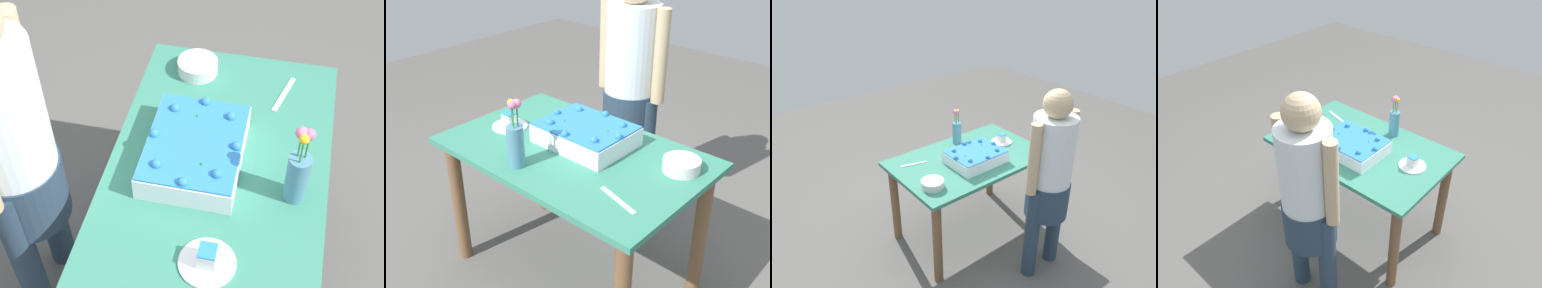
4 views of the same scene
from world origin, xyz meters
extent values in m
plane|color=#5D5956|center=(0.00, 0.00, 0.00)|extent=(8.00, 8.00, 0.00)
cube|color=#357E66|center=(0.00, 0.00, 0.74)|extent=(1.24, 0.78, 0.03)
cylinder|color=brown|center=(-0.54, -0.31, 0.36)|extent=(0.07, 0.07, 0.72)
cylinder|color=brown|center=(-0.54, 0.31, 0.36)|extent=(0.07, 0.07, 0.72)
cube|color=white|center=(0.00, -0.09, 0.80)|extent=(0.43, 0.33, 0.09)
cube|color=#2D7ACA|center=(0.00, -0.09, 0.85)|extent=(0.42, 0.33, 0.01)
sphere|color=#2D7ACA|center=(0.19, -0.09, 0.86)|extent=(0.04, 0.04, 0.04)
sphere|color=#2D7ACA|center=(0.13, 0.02, 0.86)|extent=(0.04, 0.04, 0.04)
sphere|color=#2D7ACA|center=(0.00, 0.06, 0.86)|extent=(0.04, 0.04, 0.04)
sphere|color=#2D7ACA|center=(-0.14, 0.02, 0.86)|extent=(0.04, 0.04, 0.04)
sphere|color=#2D7ACA|center=(-0.20, -0.09, 0.86)|extent=(0.04, 0.04, 0.04)
sphere|color=#2D7ACA|center=(-0.14, -0.19, 0.86)|extent=(0.04, 0.04, 0.04)
sphere|color=#2D7ACA|center=(0.00, -0.23, 0.86)|extent=(0.04, 0.04, 0.04)
sphere|color=#2D7ACA|center=(0.13, -0.19, 0.86)|extent=(0.04, 0.04, 0.04)
cone|color=#2D8438|center=(-0.12, -0.10, 0.86)|extent=(0.02, 0.02, 0.02)
cone|color=#2D8438|center=(0.10, -0.04, 0.86)|extent=(0.02, 0.02, 0.02)
cylinder|color=white|center=(0.41, 0.04, 0.76)|extent=(0.18, 0.18, 0.01)
cube|color=white|center=(0.41, 0.04, 0.79)|extent=(0.06, 0.06, 0.06)
cube|color=#2B82CD|center=(0.41, 0.04, 0.83)|extent=(0.06, 0.06, 0.01)
cube|color=silver|center=(-0.41, 0.19, 0.76)|extent=(0.21, 0.08, 0.00)
cylinder|color=teal|center=(0.09, 0.27, 0.85)|extent=(0.08, 0.08, 0.19)
cylinder|color=#2D8438|center=(0.11, 0.27, 1.00)|extent=(0.01, 0.01, 0.11)
sphere|color=yellow|center=(0.11, 0.27, 1.05)|extent=(0.03, 0.03, 0.03)
cylinder|color=#2D8438|center=(0.08, 0.29, 1.00)|extent=(0.01, 0.01, 0.11)
sphere|color=#D46693|center=(0.08, 0.29, 1.05)|extent=(0.04, 0.04, 0.04)
cylinder|color=#2D8438|center=(0.08, 0.26, 1.00)|extent=(0.01, 0.01, 0.11)
sphere|color=pink|center=(0.08, 0.26, 1.05)|extent=(0.04, 0.04, 0.04)
cylinder|color=silver|center=(-0.47, -0.18, 0.78)|extent=(0.17, 0.17, 0.06)
cylinder|color=#26394D|center=(0.31, -0.69, 0.39)|extent=(0.11, 0.11, 0.78)
cylinder|color=#26394D|center=(0.05, -0.69, 0.39)|extent=(0.11, 0.11, 0.78)
cylinder|color=#26394D|center=(0.18, -0.69, 0.66)|extent=(0.31, 0.31, 0.28)
cylinder|color=tan|center=(-0.01, -0.69, 1.04)|extent=(0.08, 0.08, 0.52)
camera|label=1|loc=(1.35, 0.19, 2.34)|focal=55.00mm
camera|label=2|loc=(-1.34, 1.46, 1.85)|focal=45.00mm
camera|label=3|loc=(-1.70, -2.08, 2.26)|focal=35.00mm
camera|label=4|loc=(1.38, -1.72, 2.27)|focal=35.00mm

